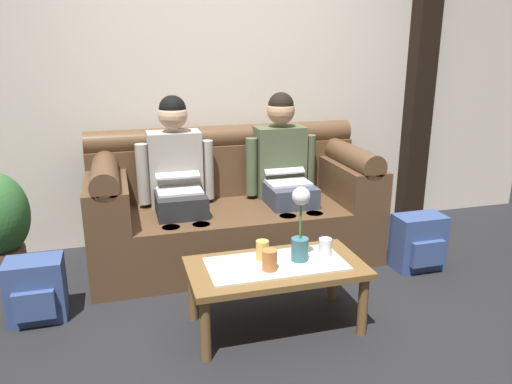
{
  "coord_description": "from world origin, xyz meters",
  "views": [
    {
      "loc": [
        -0.8,
        -2.3,
        1.58
      ],
      "look_at": [
        0.09,
        0.83,
        0.6
      ],
      "focal_mm": 34.97,
      "sensor_mm": 36.0,
      "label": 1
    }
  ],
  "objects_px": {
    "person_right": "(284,169)",
    "cup_near_right": "(325,247)",
    "cup_far_center": "(270,260)",
    "backpack_left": "(36,290)",
    "cup_near_left": "(262,250)",
    "couch": "(233,209)",
    "person_left": "(177,176)",
    "coffee_table": "(276,273)",
    "flower_vase": "(300,225)",
    "backpack_right": "(419,243)"
  },
  "relations": [
    {
      "from": "person_right",
      "to": "cup_near_right",
      "type": "distance_m",
      "value": 1.06
    },
    {
      "from": "cup_near_right",
      "to": "person_right",
      "type": "bearing_deg",
      "value": 84.3
    },
    {
      "from": "cup_far_center",
      "to": "backpack_left",
      "type": "height_order",
      "value": "cup_far_center"
    },
    {
      "from": "cup_near_left",
      "to": "cup_far_center",
      "type": "xyz_separation_m",
      "value": [
        -0.0,
        -0.14,
        0.0
      ]
    },
    {
      "from": "couch",
      "to": "person_left",
      "type": "xyz_separation_m",
      "value": [
        -0.4,
        -0.0,
        0.28
      ]
    },
    {
      "from": "coffee_table",
      "to": "cup_near_right",
      "type": "xyz_separation_m",
      "value": [
        0.3,
        0.02,
        0.11
      ]
    },
    {
      "from": "cup_far_center",
      "to": "person_left",
      "type": "bearing_deg",
      "value": 106.98
    },
    {
      "from": "flower_vase",
      "to": "cup_near_right",
      "type": "height_order",
      "value": "flower_vase"
    },
    {
      "from": "coffee_table",
      "to": "cup_far_center",
      "type": "xyz_separation_m",
      "value": [
        -0.06,
        -0.07,
        0.12
      ]
    },
    {
      "from": "flower_vase",
      "to": "cup_near_right",
      "type": "distance_m",
      "value": 0.22
    },
    {
      "from": "person_right",
      "to": "cup_near_left",
      "type": "height_order",
      "value": "person_right"
    },
    {
      "from": "cup_near_left",
      "to": "backpack_right",
      "type": "xyz_separation_m",
      "value": [
        1.29,
        0.39,
        -0.26
      ]
    },
    {
      "from": "person_left",
      "to": "flower_vase",
      "type": "xyz_separation_m",
      "value": [
        0.54,
        -1.05,
        -0.05
      ]
    },
    {
      "from": "person_left",
      "to": "backpack_left",
      "type": "relative_size",
      "value": 3.27
    },
    {
      "from": "person_right",
      "to": "coffee_table",
      "type": "bearing_deg",
      "value": -110.97
    },
    {
      "from": "flower_vase",
      "to": "coffee_table",
      "type": "bearing_deg",
      "value": -178.91
    },
    {
      "from": "couch",
      "to": "cup_near_right",
      "type": "xyz_separation_m",
      "value": [
        0.3,
        -1.04,
        0.08
      ]
    },
    {
      "from": "person_right",
      "to": "backpack_right",
      "type": "distance_m",
      "value": 1.12
    },
    {
      "from": "cup_far_center",
      "to": "flower_vase",
      "type": "bearing_deg",
      "value": 20.42
    },
    {
      "from": "coffee_table",
      "to": "cup_far_center",
      "type": "relative_size",
      "value": 8.64
    },
    {
      "from": "cup_near_right",
      "to": "person_left",
      "type": "bearing_deg",
      "value": 124.15
    },
    {
      "from": "person_right",
      "to": "coffee_table",
      "type": "xyz_separation_m",
      "value": [
        -0.4,
        -1.05,
        -0.32
      ]
    },
    {
      "from": "coffee_table",
      "to": "cup_near_right",
      "type": "height_order",
      "value": "cup_near_right"
    },
    {
      "from": "person_right",
      "to": "cup_near_right",
      "type": "height_order",
      "value": "person_right"
    },
    {
      "from": "backpack_left",
      "to": "flower_vase",
      "type": "bearing_deg",
      "value": -17.52
    },
    {
      "from": "backpack_left",
      "to": "backpack_right",
      "type": "xyz_separation_m",
      "value": [
        2.55,
        -0.0,
        0.01
      ]
    },
    {
      "from": "coffee_table",
      "to": "flower_vase",
      "type": "bearing_deg",
      "value": 1.09
    },
    {
      "from": "cup_far_center",
      "to": "coffee_table",
      "type": "bearing_deg",
      "value": 50.05
    },
    {
      "from": "couch",
      "to": "person_left",
      "type": "relative_size",
      "value": 1.69
    },
    {
      "from": "coffee_table",
      "to": "flower_vase",
      "type": "distance_m",
      "value": 0.3
    },
    {
      "from": "backpack_right",
      "to": "cup_far_center",
      "type": "bearing_deg",
      "value": -157.6
    },
    {
      "from": "couch",
      "to": "backpack_right",
      "type": "bearing_deg",
      "value": -25.85
    },
    {
      "from": "cup_near_left",
      "to": "cup_near_right",
      "type": "relative_size",
      "value": 1.06
    },
    {
      "from": "coffee_table",
      "to": "cup_far_center",
      "type": "distance_m",
      "value": 0.15
    },
    {
      "from": "person_right",
      "to": "cup_near_right",
      "type": "bearing_deg",
      "value": -95.7
    },
    {
      "from": "couch",
      "to": "backpack_left",
      "type": "distance_m",
      "value": 1.46
    },
    {
      "from": "person_left",
      "to": "cup_near_right",
      "type": "xyz_separation_m",
      "value": [
        0.7,
        -1.04,
        -0.21
      ]
    },
    {
      "from": "cup_far_center",
      "to": "cup_near_right",
      "type": "bearing_deg",
      "value": 13.58
    },
    {
      "from": "cup_near_left",
      "to": "cup_far_center",
      "type": "height_order",
      "value": "cup_far_center"
    },
    {
      "from": "cup_near_right",
      "to": "backpack_right",
      "type": "relative_size",
      "value": 0.26
    },
    {
      "from": "person_left",
      "to": "cup_near_left",
      "type": "bearing_deg",
      "value": -70.7
    },
    {
      "from": "cup_near_left",
      "to": "person_left",
      "type": "bearing_deg",
      "value": 109.3
    },
    {
      "from": "person_right",
      "to": "backpack_left",
      "type": "bearing_deg",
      "value": -161.17
    },
    {
      "from": "cup_far_center",
      "to": "backpack_left",
      "type": "distance_m",
      "value": 1.4
    },
    {
      "from": "backpack_left",
      "to": "couch",
      "type": "bearing_deg",
      "value": 24.08
    },
    {
      "from": "cup_near_right",
      "to": "backpack_left",
      "type": "bearing_deg",
      "value": 164.53
    },
    {
      "from": "person_right",
      "to": "cup_near_left",
      "type": "xyz_separation_m",
      "value": [
        -0.46,
        -0.99,
        -0.2
      ]
    },
    {
      "from": "person_left",
      "to": "couch",
      "type": "bearing_deg",
      "value": 0.42
    },
    {
      "from": "coffee_table",
      "to": "flower_vase",
      "type": "height_order",
      "value": "flower_vase"
    },
    {
      "from": "coffee_table",
      "to": "backpack_left",
      "type": "xyz_separation_m",
      "value": [
        -1.32,
        0.46,
        -0.16
      ]
    }
  ]
}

